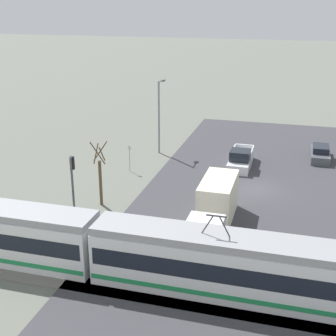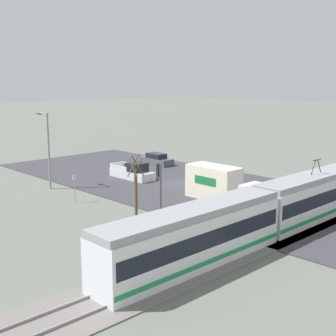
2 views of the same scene
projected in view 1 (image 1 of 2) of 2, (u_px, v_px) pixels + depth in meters
ground_plane at (255, 190)px, 39.94m from camera, size 320.00×320.00×0.00m
road_surface at (255, 189)px, 39.93m from camera, size 18.23×46.58×0.08m
rail_bed at (226, 293)px, 25.88m from camera, size 72.32×4.40×0.22m
light_rail_tram at (96, 246)px, 27.26m from camera, size 27.74×2.63×4.60m
box_truck at (215, 206)px, 33.24m from camera, size 2.34×8.51×3.01m
pickup_truck at (241, 160)px, 45.11m from camera, size 2.01×5.58×1.81m
sedan_car_0 at (320, 154)px, 47.21m from camera, size 1.80×4.66×1.41m
traffic_light_pole at (73, 180)px, 33.09m from camera, size 0.28×0.47×5.02m
street_tree at (100, 177)px, 36.28m from camera, size 1.23×1.02×5.22m
street_lamp_near_crossing at (159, 112)px, 48.28m from camera, size 0.36×1.95×7.59m
no_parking_sign at (130, 156)px, 43.84m from camera, size 0.32×0.08×2.50m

